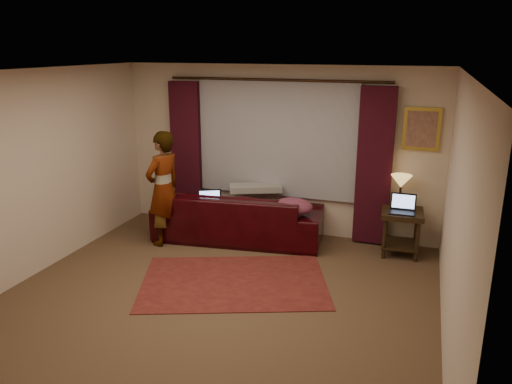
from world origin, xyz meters
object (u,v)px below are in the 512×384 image
at_px(laptop_sofa, 210,200).
at_px(tiffany_lamp, 400,191).
at_px(laptop_table, 403,204).
at_px(person, 164,189).
at_px(sofa, 239,207).
at_px(end_table, 401,233).

xyz_separation_m(laptop_sofa, tiffany_lamp, (2.70, 0.54, 0.25)).
distance_m(laptop_sofa, laptop_table, 2.78).
distance_m(tiffany_lamp, person, 3.41).
bearing_deg(laptop_sofa, sofa, 3.19).
distance_m(end_table, person, 3.47).
height_order(end_table, laptop_table, laptop_table).
height_order(sofa, laptop_table, sofa).
xyz_separation_m(end_table, person, (-3.36, -0.70, 0.53)).
xyz_separation_m(sofa, person, (-0.97, -0.53, 0.34)).
xyz_separation_m(sofa, tiffany_lamp, (2.32, 0.33, 0.38)).
bearing_deg(sofa, end_table, 177.48).
bearing_deg(laptop_table, sofa, -178.72).
distance_m(sofa, laptop_table, 2.40).
distance_m(sofa, end_table, 2.40).
bearing_deg(tiffany_lamp, person, -165.36).
bearing_deg(end_table, person, -168.17).
relative_size(laptop_sofa, tiffany_lamp, 0.80).
bearing_deg(end_table, tiffany_lamp, 110.47).
relative_size(end_table, tiffany_lamp, 1.39).
xyz_separation_m(laptop_sofa, laptop_table, (2.76, 0.28, 0.14)).
height_order(sofa, laptop_sofa, sofa).
relative_size(tiffany_lamp, person, 0.28).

